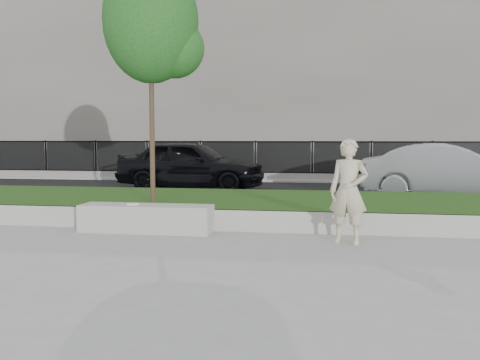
% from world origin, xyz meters
% --- Properties ---
extents(ground, '(90.00, 90.00, 0.00)m').
position_xyz_m(ground, '(0.00, 0.00, 0.00)').
color(ground, gray).
rests_on(ground, ground).
extents(grass_bank, '(34.00, 4.00, 0.40)m').
position_xyz_m(grass_bank, '(0.00, 3.00, 0.20)').
color(grass_bank, black).
rests_on(grass_bank, ground).
extents(grass_kerb, '(34.00, 0.08, 0.40)m').
position_xyz_m(grass_kerb, '(0.00, 1.04, 0.20)').
color(grass_kerb, '#9C9A92').
rests_on(grass_kerb, ground).
extents(street, '(34.00, 7.00, 0.04)m').
position_xyz_m(street, '(0.00, 8.50, 0.02)').
color(street, black).
rests_on(street, ground).
extents(far_pavement, '(34.00, 3.00, 0.12)m').
position_xyz_m(far_pavement, '(0.00, 13.00, 0.06)').
color(far_pavement, gray).
rests_on(far_pavement, ground).
extents(iron_fence, '(32.00, 0.30, 1.50)m').
position_xyz_m(iron_fence, '(0.00, 12.00, 0.54)').
color(iron_fence, slate).
rests_on(iron_fence, far_pavement).
extents(building_facade, '(34.00, 10.00, 10.00)m').
position_xyz_m(building_facade, '(0.00, 20.00, 5.00)').
color(building_facade, '#645E58').
rests_on(building_facade, ground).
extents(stone_bench, '(2.45, 0.61, 0.50)m').
position_xyz_m(stone_bench, '(-1.14, 0.74, 0.25)').
color(stone_bench, '#9C9A92').
rests_on(stone_bench, ground).
extents(man, '(0.71, 0.54, 1.73)m').
position_xyz_m(man, '(2.50, 0.25, 0.86)').
color(man, beige).
rests_on(man, ground).
extents(book, '(0.25, 0.22, 0.02)m').
position_xyz_m(book, '(-1.39, 0.72, 0.51)').
color(book, silver).
rests_on(book, stone_bench).
extents(young_tree, '(2.02, 1.94, 4.96)m').
position_xyz_m(young_tree, '(-1.34, 1.98, 4.00)').
color(young_tree, '#38281C').
rests_on(young_tree, grass_bank).
extents(car_dark, '(4.95, 2.44, 1.63)m').
position_xyz_m(car_dark, '(-2.20, 8.20, 0.85)').
color(car_dark, black).
rests_on(car_dark, street).
extents(car_silver, '(4.86, 2.36, 1.54)m').
position_xyz_m(car_silver, '(5.47, 6.75, 0.81)').
color(car_silver, gray).
rests_on(car_silver, street).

